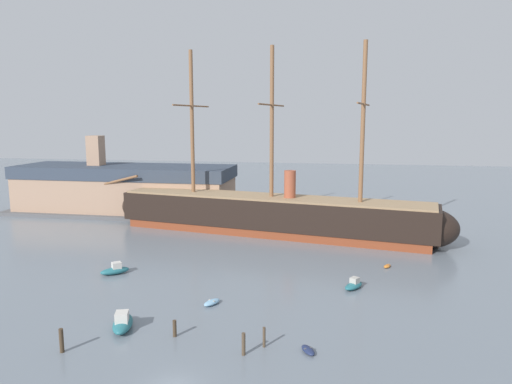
% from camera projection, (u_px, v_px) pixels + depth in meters
% --- Properties ---
extents(tall_ship, '(72.98, 20.41, 35.33)m').
position_uv_depth(tall_ship, '(271.00, 214.00, 90.12)').
color(tall_ship, brown).
rests_on(tall_ship, ground).
extents(motorboat_foreground_left, '(3.36, 5.19, 2.02)m').
position_uv_depth(motorboat_foreground_left, '(123.00, 323.00, 49.43)').
color(motorboat_foreground_left, '#236670').
rests_on(motorboat_foreground_left, ground).
extents(dinghy_foreground_right, '(1.84, 2.28, 0.50)m').
position_uv_depth(dinghy_foreground_right, '(308.00, 350.00, 44.51)').
color(dinghy_foreground_right, '#1E284C').
rests_on(dinghy_foreground_right, ground).
extents(dinghy_near_centre, '(2.09, 2.73, 0.59)m').
position_uv_depth(dinghy_near_centre, '(212.00, 302.00, 55.95)').
color(dinghy_near_centre, '#7FB2D6').
rests_on(dinghy_near_centre, ground).
extents(motorboat_mid_left, '(4.20, 3.92, 1.71)m').
position_uv_depth(motorboat_mid_left, '(115.00, 270.00, 66.97)').
color(motorboat_mid_left, '#236670').
rests_on(motorboat_mid_left, ground).
extents(motorboat_mid_right, '(3.11, 3.75, 1.48)m').
position_uv_depth(motorboat_mid_right, '(354.00, 285.00, 61.19)').
color(motorboat_mid_right, '#236670').
rests_on(motorboat_mid_right, ground).
extents(dinghy_alongside_stern, '(1.51, 1.99, 0.43)m').
position_uv_depth(dinghy_alongside_stern, '(387.00, 266.00, 70.00)').
color(dinghy_alongside_stern, orange).
rests_on(dinghy_alongside_stern, ground).
extents(motorboat_far_left, '(3.54, 3.72, 1.53)m').
position_uv_depth(motorboat_far_left, '(149.00, 223.00, 97.58)').
color(motorboat_far_left, '#7FB2D6').
rests_on(motorboat_far_left, ground).
extents(sailboat_far_right, '(1.12, 3.70, 4.81)m').
position_uv_depth(sailboat_far_right, '(436.00, 241.00, 83.48)').
color(sailboat_far_right, orange).
rests_on(sailboat_far_right, ground).
extents(dinghy_distant_centre, '(2.04, 2.06, 0.48)m').
position_uv_depth(dinghy_distant_centre, '(276.00, 222.00, 99.98)').
color(dinghy_distant_centre, '#236670').
rests_on(dinghy_distant_centre, ground).
extents(mooring_piling_nearest, '(0.36, 0.36, 2.19)m').
position_uv_depth(mooring_piling_nearest, '(244.00, 344.00, 43.92)').
color(mooring_piling_nearest, '#4C3D2D').
rests_on(mooring_piling_nearest, ground).
extents(mooring_piling_left_pair, '(0.28, 0.28, 2.04)m').
position_uv_depth(mooring_piling_left_pair, '(264.00, 337.00, 45.47)').
color(mooring_piling_left_pair, '#4C3D2D').
rests_on(mooring_piling_left_pair, ground).
extents(mooring_piling_right_pair, '(0.41, 0.41, 2.37)m').
position_uv_depth(mooring_piling_right_pair, '(61.00, 341.00, 44.43)').
color(mooring_piling_right_pair, '#423323').
rests_on(mooring_piling_right_pair, ground).
extents(mooring_piling_midwater, '(0.39, 0.39, 1.75)m').
position_uv_depth(mooring_piling_midwater, '(175.00, 328.00, 47.70)').
color(mooring_piling_midwater, '#423323').
rests_on(mooring_piling_midwater, ground).
extents(dockside_warehouse_left, '(54.76, 18.27, 18.11)m').
position_uv_depth(dockside_warehouse_left, '(125.00, 189.00, 110.13)').
color(dockside_warehouse_left, '#565659').
rests_on(dockside_warehouse_left, ground).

